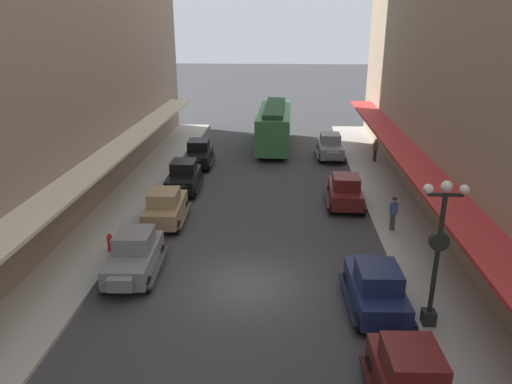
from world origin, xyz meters
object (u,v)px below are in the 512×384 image
parked_car_3 (199,153)px  streetcar (274,125)px  parked_car_0 (376,287)px  parked_car_4 (165,206)px  parked_car_6 (183,176)px  parked_car_7 (413,384)px  pedestrian_1 (375,150)px  parked_car_5 (330,146)px  pedestrian_0 (393,214)px  parked_car_2 (134,254)px  fire_hydrant (110,242)px  lamp_post_with_clock (438,249)px  parked_car_1 (345,190)px

parked_car_3 → streetcar: streetcar is taller
parked_car_0 → parked_car_4: 11.98m
parked_car_4 → parked_car_6: bearing=90.8°
parked_car_7 → pedestrian_1: size_ratio=2.63×
parked_car_5 → pedestrian_0: 13.64m
parked_car_0 → parked_car_7: size_ratio=1.00×
parked_car_3 → parked_car_4: size_ratio=1.00×
parked_car_2 → fire_hydrant: 2.50m
parked_car_0 → parked_car_3: same height
parked_car_2 → fire_hydrant: bearing=132.9°
parked_car_7 → pedestrian_0: size_ratio=2.58×
pedestrian_0 → streetcar: bearing=110.6°
parked_car_3 → streetcar: 7.75m
parked_car_2 → fire_hydrant: (-1.68, 1.81, -0.38)m
parked_car_7 → pedestrian_1: (3.13, 24.16, 0.05)m
parked_car_6 → streetcar: size_ratio=0.45×
parked_car_6 → parked_car_0: bearing=-52.6°
streetcar → parked_car_0: bearing=-79.8°
parked_car_3 → pedestrian_0: parked_car_3 is taller
streetcar → parked_car_2: bearing=-103.7°
parked_car_7 → lamp_post_with_clock: lamp_post_with_clock is taller
parked_car_1 → parked_car_6: 9.78m
parked_car_3 → parked_car_4: (0.06, -10.38, 0.00)m
parked_car_6 → lamp_post_with_clock: lamp_post_with_clock is taller
parked_car_1 → fire_hydrant: bearing=-149.4°
parked_car_3 → parked_car_7: same height
parked_car_7 → streetcar: (-4.31, 28.32, 0.96)m
parked_car_4 → pedestrian_0: size_ratio=2.58×
streetcar → pedestrian_0: bearing=-69.4°
parked_car_2 → streetcar: streetcar is taller
lamp_post_with_clock → pedestrian_0: size_ratio=3.09×
parked_car_4 → pedestrian_1: 17.32m
lamp_post_with_clock → pedestrian_1: bearing=85.5°
parked_car_2 → streetcar: bearing=76.3°
parked_car_2 → pedestrian_1: bearing=53.7°
parked_car_3 → lamp_post_with_clock: 21.93m
parked_car_6 → fire_hydrant: (-1.62, -8.60, -0.38)m
parked_car_0 → parked_car_2: size_ratio=1.00×
parked_car_4 → parked_car_2: bearing=-90.1°
parked_car_0 → parked_car_1: (0.09, 10.45, 0.00)m
parked_car_7 → fire_hydrant: parked_car_7 is taller
parked_car_4 → parked_car_0: bearing=-38.2°
parked_car_6 → streetcar: streetcar is taller
pedestrian_0 → parked_car_0: bearing=-106.3°
parked_car_0 → parked_car_1: size_ratio=1.00×
parked_car_1 → lamp_post_with_clock: lamp_post_with_clock is taller
fire_hydrant → pedestrian_0: 13.47m
parked_car_3 → pedestrian_1: bearing=6.5°
lamp_post_with_clock → pedestrian_0: bearing=87.4°
fire_hydrant → pedestrian_1: pedestrian_1 is taller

